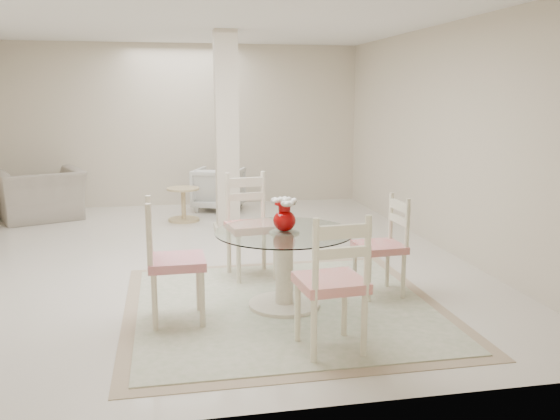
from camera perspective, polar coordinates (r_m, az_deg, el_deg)
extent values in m
plane|color=silver|center=(6.96, -7.97, -4.63)|extent=(7.00, 7.00, 0.00)
cube|color=beige|center=(10.22, -9.27, 8.02)|extent=(6.00, 0.02, 2.70)
cube|color=beige|center=(3.26, -5.20, 1.77)|extent=(6.00, 0.02, 2.70)
cube|color=beige|center=(7.49, 15.45, 6.69)|extent=(0.02, 7.00, 2.70)
cube|color=white|center=(6.75, -8.61, 18.00)|extent=(6.00, 7.00, 0.02)
cube|color=beige|center=(8.06, -5.16, 7.33)|extent=(0.30, 0.30, 2.70)
cube|color=tan|center=(5.36, 0.41, -9.32)|extent=(2.81, 2.81, 0.01)
cube|color=beige|center=(5.36, 0.41, -9.24)|extent=(2.57, 2.57, 0.01)
cylinder|color=beige|center=(5.36, 0.41, -9.12)|extent=(0.63, 0.63, 0.05)
cylinder|color=beige|center=(5.25, 0.42, -5.63)|extent=(0.16, 0.16, 0.65)
cylinder|color=beige|center=(5.17, 0.42, -2.32)|extent=(0.26, 0.26, 0.03)
cylinder|color=white|center=(5.16, 0.42, -2.12)|extent=(1.21, 1.21, 0.01)
ellipsoid|color=#A10405|center=(5.14, 0.42, -1.04)|extent=(0.20, 0.20, 0.19)
cylinder|color=#A10405|center=(5.12, 0.43, 0.23)|extent=(0.11, 0.11, 0.06)
cylinder|color=#A10405|center=(5.11, 0.43, 0.66)|extent=(0.17, 0.17, 0.02)
ellipsoid|color=white|center=(5.11, 0.43, 0.96)|extent=(0.11, 0.11, 0.05)
ellipsoid|color=white|center=(5.14, 1.04, 0.85)|extent=(0.11, 0.11, 0.05)
ellipsoid|color=white|center=(5.13, -0.25, 0.88)|extent=(0.11, 0.11, 0.05)
ellipsoid|color=white|center=(5.05, 0.69, 0.60)|extent=(0.11, 0.11, 0.05)
cylinder|color=beige|center=(5.77, 7.20, -5.68)|extent=(0.04, 0.04, 0.44)
cylinder|color=beige|center=(5.47, 8.55, -6.66)|extent=(0.04, 0.04, 0.44)
cylinder|color=beige|center=(5.90, 10.29, -5.38)|extent=(0.04, 0.04, 0.44)
cylinder|color=beige|center=(5.61, 11.78, -6.32)|extent=(0.04, 0.04, 0.44)
cube|color=red|center=(5.62, 9.54, -3.54)|extent=(0.45, 0.45, 0.07)
cube|color=beige|center=(5.63, 11.40, -0.26)|extent=(0.07, 0.38, 0.51)
cylinder|color=#EFE3C4|center=(5.91, -4.01, -4.90)|extent=(0.05, 0.05, 0.50)
cylinder|color=#EFE3C4|center=(6.02, -0.44, -4.57)|extent=(0.05, 0.05, 0.50)
cylinder|color=#EFE3C4|center=(6.28, -4.94, -3.97)|extent=(0.05, 0.05, 0.50)
cylinder|color=#EFE3C4|center=(6.38, -1.56, -3.68)|extent=(0.05, 0.05, 0.50)
cube|color=red|center=(6.07, -2.76, -1.67)|extent=(0.54, 0.54, 0.08)
cube|color=#EFE3C4|center=(6.21, -3.36, 1.99)|extent=(0.43, 0.11, 0.58)
cylinder|color=beige|center=(4.88, -7.50, -8.58)|extent=(0.05, 0.05, 0.48)
cylinder|color=beige|center=(5.23, -7.83, -7.21)|extent=(0.05, 0.05, 0.48)
cylinder|color=beige|center=(4.87, -11.98, -8.78)|extent=(0.05, 0.05, 0.48)
cylinder|color=beige|center=(5.22, -11.99, -7.39)|extent=(0.05, 0.05, 0.48)
cube|color=#B31324|center=(4.96, -9.93, -4.94)|extent=(0.47, 0.47, 0.07)
cube|color=beige|center=(4.88, -12.52, -1.07)|extent=(0.05, 0.42, 0.57)
cylinder|color=#F7F1CB|center=(4.69, 6.21, -9.31)|extent=(0.05, 0.05, 0.49)
cylinder|color=#F7F1CB|center=(4.57, 1.71, -9.82)|extent=(0.05, 0.05, 0.49)
cylinder|color=#F7F1CB|center=(4.37, 8.10, -10.96)|extent=(0.05, 0.05, 0.49)
cylinder|color=#F7F1CB|center=(4.24, 3.27, -11.58)|extent=(0.05, 0.05, 0.49)
cube|color=red|center=(4.37, 4.88, -6.97)|extent=(0.50, 0.50, 0.07)
cube|color=#F7F1CB|center=(4.08, 6.00, -3.11)|extent=(0.43, 0.08, 0.57)
imported|color=gray|center=(9.63, -22.02, 1.36)|extent=(1.46, 1.38, 0.76)
imported|color=silver|center=(9.77, -5.90, 2.05)|extent=(0.97, 0.98, 0.69)
cylinder|color=#D0BE80|center=(9.02, -9.23, -0.91)|extent=(0.46, 0.46, 0.04)
cylinder|color=#D0BE80|center=(8.97, -9.27, 0.54)|extent=(0.07, 0.07, 0.44)
cylinder|color=#D0BE80|center=(8.93, -9.32, 2.03)|extent=(0.48, 0.48, 0.03)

